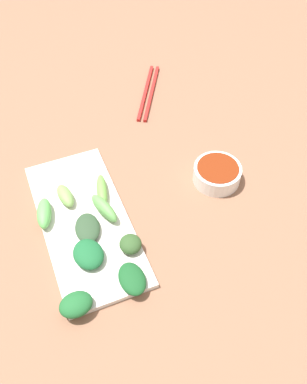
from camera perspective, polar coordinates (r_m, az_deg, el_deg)
tabletop at (r=0.93m, az=-1.37°, el=-1.17°), size 2.10×2.10×0.02m
sauce_bowl at (r=0.95m, az=8.48°, el=2.52°), size 0.10×0.10×0.04m
serving_plate at (r=0.89m, az=-9.09°, el=-4.00°), size 0.17×0.38×0.01m
broccoli_leafy_0 at (r=0.86m, az=-8.79°, el=-4.78°), size 0.06×0.08×0.02m
broccoli_stalk_1 at (r=0.87m, az=-6.57°, el=-2.17°), size 0.05×0.09×0.03m
broccoli_stalk_2 at (r=0.91m, az=-6.89°, el=0.13°), size 0.04×0.09×0.02m
broccoli_leafy_3 at (r=0.78m, az=-10.30°, el=-14.54°), size 0.06×0.05×0.03m
broccoli_leafy_4 at (r=0.79m, az=-2.87°, el=-11.48°), size 0.05×0.07×0.02m
broccoli_stalk_5 at (r=0.91m, az=-11.66°, el=-0.50°), size 0.04×0.07×0.02m
broccoli_stalk_6 at (r=0.89m, az=-14.37°, el=-2.75°), size 0.05×0.08×0.03m
broccoli_leafy_7 at (r=0.82m, az=-8.66°, el=-8.19°), size 0.07×0.08×0.03m
broccoli_leafy_8 at (r=0.82m, az=-3.08°, el=-6.94°), size 0.05×0.05×0.03m
chopsticks at (r=1.17m, az=-0.67°, el=13.13°), size 0.14×0.21×0.01m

